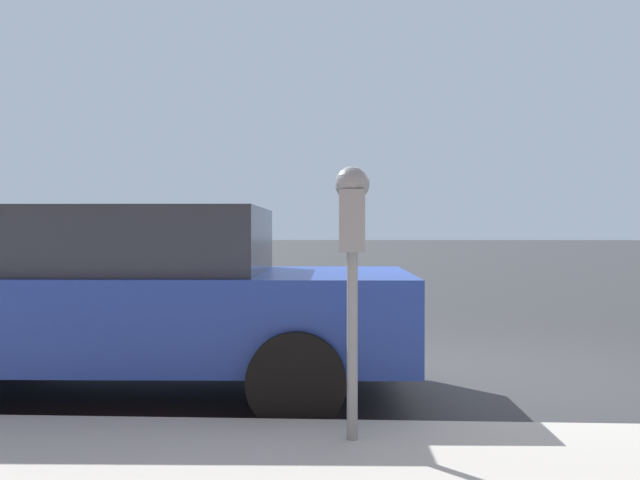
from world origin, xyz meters
TOP-DOWN VIEW (x-y plane):
  - ground_plane at (0.00, 0.00)m, footprint 220.00×220.00m
  - parking_meter at (-2.63, 0.86)m, footprint 0.21×0.19m
  - car_blue at (-1.05, 2.64)m, footprint 2.29×4.39m

SIDE VIEW (x-z plane):
  - ground_plane at x=0.00m, z-range 0.00..0.00m
  - car_blue at x=-1.05m, z-range 0.05..1.51m
  - parking_meter at x=-2.63m, z-range 0.53..2.03m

